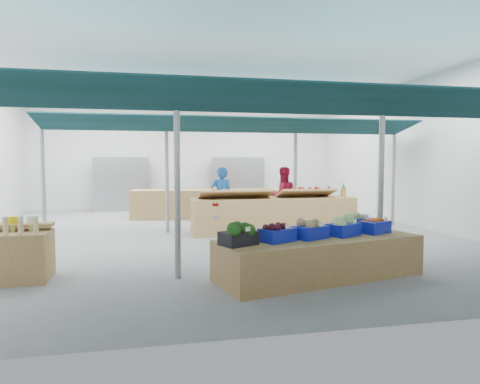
{
  "coord_description": "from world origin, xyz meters",
  "views": [
    {
      "loc": [
        -1.4,
        -10.74,
        1.84
      ],
      "look_at": [
        0.5,
        -1.6,
        1.19
      ],
      "focal_mm": 32.0,
      "sensor_mm": 36.0,
      "label": 1
    }
  ],
  "objects_px": {
    "veg_counter": "(320,258)",
    "vendor_left": "(221,197)",
    "vendor_right": "(283,196)",
    "fruit_counter": "(273,215)",
    "crate_stack": "(377,248)"
  },
  "relations": [
    {
      "from": "veg_counter",
      "to": "vendor_left",
      "type": "bearing_deg",
      "value": 83.87
    },
    {
      "from": "vendor_left",
      "to": "vendor_right",
      "type": "relative_size",
      "value": 1.0
    },
    {
      "from": "veg_counter",
      "to": "fruit_counter",
      "type": "relative_size",
      "value": 0.78
    },
    {
      "from": "vendor_left",
      "to": "vendor_right",
      "type": "distance_m",
      "value": 1.8
    },
    {
      "from": "fruit_counter",
      "to": "vendor_right",
      "type": "xyz_separation_m",
      "value": [
        0.6,
        1.1,
        0.4
      ]
    },
    {
      "from": "crate_stack",
      "to": "vendor_left",
      "type": "bearing_deg",
      "value": 114.13
    },
    {
      "from": "veg_counter",
      "to": "crate_stack",
      "type": "height_order",
      "value": "veg_counter"
    },
    {
      "from": "crate_stack",
      "to": "vendor_left",
      "type": "relative_size",
      "value": 0.32
    },
    {
      "from": "vendor_left",
      "to": "fruit_counter",
      "type": "bearing_deg",
      "value": 136.83
    },
    {
      "from": "fruit_counter",
      "to": "vendor_left",
      "type": "distance_m",
      "value": 1.68
    },
    {
      "from": "veg_counter",
      "to": "fruit_counter",
      "type": "height_order",
      "value": "fruit_counter"
    },
    {
      "from": "fruit_counter",
      "to": "crate_stack",
      "type": "height_order",
      "value": "fruit_counter"
    },
    {
      "from": "vendor_left",
      "to": "vendor_right",
      "type": "bearing_deg",
      "value": 179.34
    },
    {
      "from": "veg_counter",
      "to": "crate_stack",
      "type": "relative_size",
      "value": 6.03
    },
    {
      "from": "crate_stack",
      "to": "vendor_right",
      "type": "bearing_deg",
      "value": 93.92
    }
  ]
}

